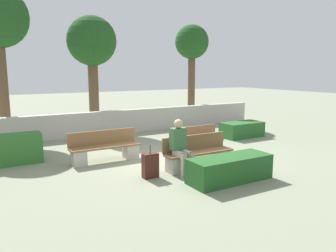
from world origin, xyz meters
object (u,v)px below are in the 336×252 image
(bench_left_side, at_px, (197,144))
(person_seated_man, at_px, (180,144))
(bench_front, at_px, (198,155))
(suitcase, at_px, (150,165))
(tree_center_right, at_px, (192,46))
(bench_right_side, at_px, (105,150))
(tree_center_left, at_px, (92,44))

(bench_left_side, xyz_separation_m, person_seated_man, (-1.40, -1.27, 0.42))
(bench_front, xyz_separation_m, suitcase, (-1.45, -0.09, -0.03))
(suitcase, bearing_deg, tree_center_right, 49.73)
(person_seated_man, xyz_separation_m, suitcase, (-0.81, 0.05, -0.44))
(suitcase, bearing_deg, person_seated_man, -3.70)
(person_seated_man, xyz_separation_m, tree_center_right, (4.90, 6.78, 2.94))
(tree_center_right, bearing_deg, bench_right_side, -141.98)
(suitcase, bearing_deg, bench_right_side, 102.94)
(bench_front, xyz_separation_m, tree_center_left, (-0.54, 7.01, 3.28))
(bench_left_side, xyz_separation_m, suitcase, (-2.20, -1.22, -0.02))
(bench_right_side, bearing_deg, suitcase, -84.97)
(bench_left_side, relative_size, bench_right_side, 0.83)
(suitcase, relative_size, tree_center_right, 0.17)
(tree_center_left, bearing_deg, person_seated_man, -90.79)
(bench_left_side, distance_m, tree_center_left, 6.87)
(bench_front, relative_size, tree_center_right, 0.41)
(bench_left_side, bearing_deg, tree_center_left, 94.68)
(person_seated_man, bearing_deg, bench_right_side, 122.28)
(person_seated_man, height_order, tree_center_right, tree_center_right)
(bench_right_side, bearing_deg, bench_left_side, -22.90)
(person_seated_man, bearing_deg, bench_front, 12.22)
(bench_left_side, height_order, bench_right_side, same)
(suitcase, xyz_separation_m, tree_center_right, (5.70, 6.73, 3.39))
(bench_front, xyz_separation_m, bench_right_side, (-1.89, 1.84, 0.00))
(suitcase, bearing_deg, bench_left_side, 28.93)
(bench_front, bearing_deg, bench_left_side, 56.27)
(bench_left_side, relative_size, person_seated_man, 1.22)
(bench_front, bearing_deg, bench_right_side, 135.78)
(bench_front, relative_size, bench_right_side, 0.98)
(bench_right_side, bearing_deg, bench_front, -52.13)
(bench_front, distance_m, suitcase, 1.45)
(bench_front, distance_m, tree_center_right, 8.57)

